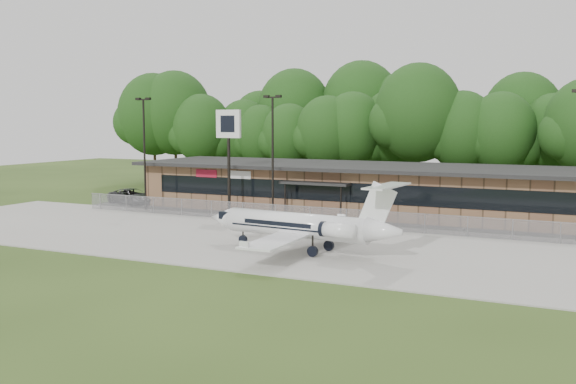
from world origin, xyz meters
The scene contains 11 objects.
ground centered at (0.00, 0.00, 0.00)m, with size 160.00×160.00×0.00m, color #2C4217.
apron centered at (0.00, 8.00, 0.04)m, with size 64.00×18.00×0.08m, color #9E9B93.
parking_lot centered at (0.00, 19.50, 0.03)m, with size 50.00×9.00×0.06m, color #383835.
terminal centered at (0.00, 23.94, 2.18)m, with size 41.00×11.65×4.30m.
fence centered at (0.00, 15.00, 0.78)m, with size 46.00×0.04×1.52m.
treeline centered at (0.00, 42.00, 7.50)m, with size 72.00×12.00×15.00m, color #193410, non-canonical shape.
light_pole_left centered at (-18.00, 16.50, 5.98)m, with size 1.55×0.30×10.23m.
light_pole_mid centered at (-5.00, 16.50, 5.98)m, with size 1.55×0.30×10.23m.
business_jet centered at (2.75, 5.30, 1.65)m, with size 13.73×12.26×4.62m.
suv centered at (-22.00, 19.56, 0.76)m, with size 2.52×5.47×1.52m, color #2D2D2F.
pole_sign centered at (-9.34, 16.79, 6.95)m, with size 2.39×0.42×9.09m.
Camera 1 is at (18.61, -30.37, 8.11)m, focal length 40.00 mm.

